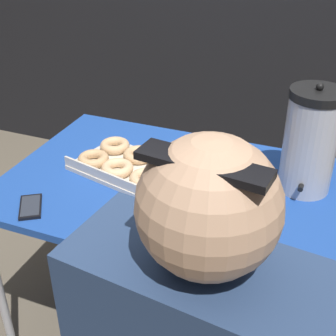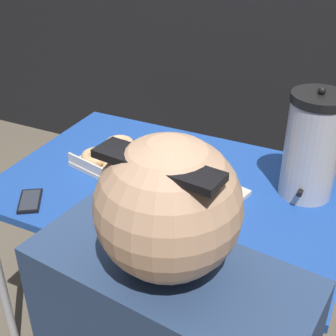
# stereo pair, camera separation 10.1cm
# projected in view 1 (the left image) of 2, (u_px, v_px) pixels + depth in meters

# --- Properties ---
(ground_plane) EXTENTS (12.00, 12.00, 0.00)m
(ground_plane) POSITION_uv_depth(u_px,v_px,m) (173.00, 326.00, 2.03)
(ground_plane) COLOR brown
(folding_table) EXTENTS (1.20, 0.81, 0.74)m
(folding_table) POSITION_uv_depth(u_px,v_px,m) (174.00, 195.00, 1.68)
(folding_table) COLOR #1E479E
(folding_table) RESTS_ON ground
(donut_box) EXTENTS (0.68, 0.41, 0.05)m
(donut_box) POSITION_uv_depth(u_px,v_px,m) (151.00, 173.00, 1.67)
(donut_box) COLOR beige
(donut_box) RESTS_ON folding_table
(coffee_urn) EXTENTS (0.18, 0.20, 0.38)m
(coffee_urn) POSITION_uv_depth(u_px,v_px,m) (310.00, 141.00, 1.54)
(coffee_urn) COLOR #B7B7BC
(coffee_urn) RESTS_ON folding_table
(cell_phone) EXTENTS (0.13, 0.15, 0.01)m
(cell_phone) POSITION_uv_depth(u_px,v_px,m) (31.00, 207.00, 1.53)
(cell_phone) COLOR black
(cell_phone) RESTS_ON folding_table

